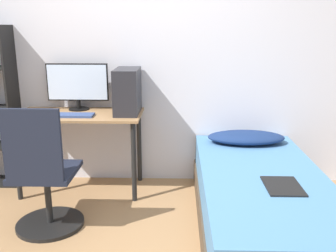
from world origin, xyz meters
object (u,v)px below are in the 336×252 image
at_px(bed, 261,203).
at_px(pc_tower, 127,91).
at_px(office_chair, 44,184).
at_px(monitor, 78,85).
at_px(keyboard, 69,115).

xyz_separation_m(bed, pc_tower, (-1.10, 0.78, 0.72)).
relative_size(bed, pc_tower, 4.68).
distance_m(office_chair, bed, 1.65).
height_order(office_chair, monitor, monitor).
distance_m(monitor, keyboard, 0.37).
relative_size(office_chair, keyboard, 2.27).
xyz_separation_m(bed, monitor, (-1.59, 0.90, 0.76)).
xyz_separation_m(bed, keyboard, (-1.61, 0.62, 0.53)).
relative_size(office_chair, bed, 0.49).
height_order(office_chair, bed, office_chair).
distance_m(office_chair, pc_tower, 1.12).
xyz_separation_m(office_chair, monitor, (0.05, 0.92, 0.61)).
height_order(bed, pc_tower, pc_tower).
relative_size(office_chair, pc_tower, 2.29).
height_order(office_chair, pc_tower, pc_tower).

